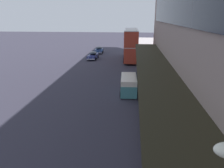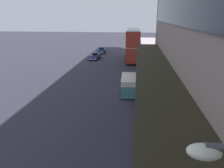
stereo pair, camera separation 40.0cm
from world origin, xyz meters
name	(u,v)px [view 2 (the right image)]	position (x,y,z in m)	size (l,w,h in m)	color
transit_bus_kerbside_front	(133,44)	(4.01, 43.42, 3.24)	(2.85, 11.25, 6.01)	#B13625
sedan_trailing_near	(101,50)	(-3.65, 51.34, 0.75)	(2.00, 4.45, 1.51)	navy
sedan_trailing_mid	(95,55)	(-3.73, 43.72, 0.74)	(1.83, 4.62, 1.50)	navy
vw_van	(129,84)	(4.03, 23.73, 1.10)	(2.01, 4.60, 1.96)	teal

